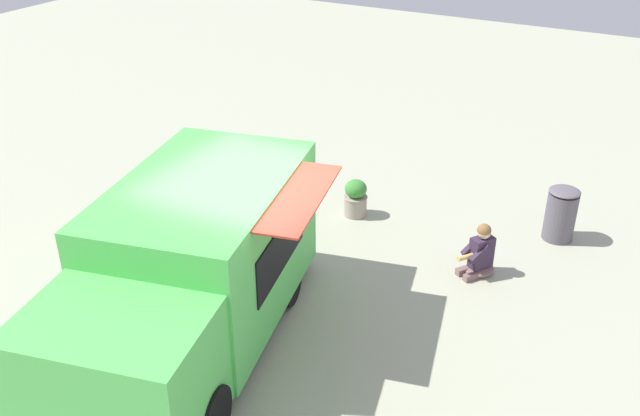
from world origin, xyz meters
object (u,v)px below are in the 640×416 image
food_truck (190,278)px  planter_flowering_near (356,198)px  person_customer (480,254)px  trash_bin (561,213)px

food_truck → planter_flowering_near: (4.46, -0.37, -0.71)m
food_truck → person_customer: size_ratio=5.87×
person_customer → planter_flowering_near: person_customer is taller
food_truck → person_customer: (3.62, -3.04, -0.70)m
food_truck → planter_flowering_near: 4.53m
planter_flowering_near → trash_bin: size_ratio=0.73×
planter_flowering_near → trash_bin: bearing=-75.2°
person_customer → food_truck: bearing=140.0°
food_truck → trash_bin: size_ratio=5.43×
food_truck → trash_bin: food_truck is taller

